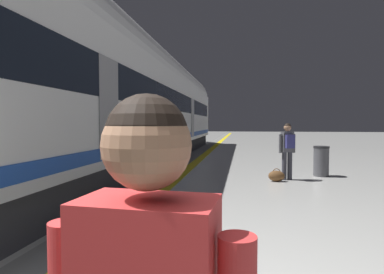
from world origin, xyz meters
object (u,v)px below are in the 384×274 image
at_px(high_speed_train, 126,98).
at_px(waste_bin, 321,161).
at_px(duffel_bag_near, 277,176).
at_px(passenger_near, 288,146).

xyz_separation_m(high_speed_train, waste_bin, (6.46, -0.81, -2.05)).
relative_size(high_speed_train, waste_bin, 34.26).
xyz_separation_m(duffel_bag_near, waste_bin, (1.42, 1.11, 0.30)).
bearing_deg(duffel_bag_near, waste_bin, 37.95).
bearing_deg(high_speed_train, passenger_near, -16.65).
distance_m(passenger_near, duffel_bag_near, 0.92).
height_order(duffel_bag_near, waste_bin, waste_bin).
xyz_separation_m(passenger_near, duffel_bag_near, (-0.33, -0.32, -0.80)).
relative_size(passenger_near, waste_bin, 1.76).
height_order(passenger_near, waste_bin, passenger_near).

